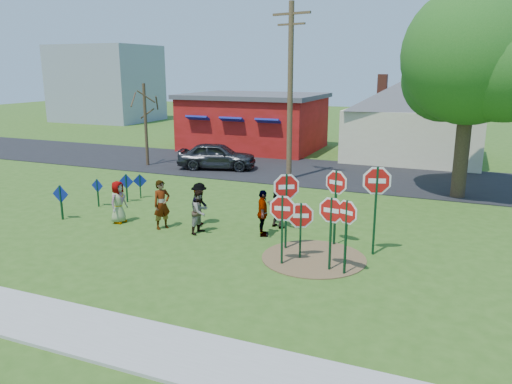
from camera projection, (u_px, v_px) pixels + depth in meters
ground at (200, 231)px, 17.87m from camera, size 120.00×120.00×0.00m
sidewalk at (48, 321)px, 11.41m from camera, size 22.00×1.80×0.08m
road at (299, 171)px, 28.16m from camera, size 120.00×7.50×0.04m
dirt_patch at (314, 258)px, 15.29m from camera, size 3.20×3.20×0.03m
red_building at (254, 121)px, 35.56m from camera, size 9.40×7.69×3.90m
cream_house at (416, 113)px, 31.22m from camera, size 9.40×9.40×6.50m
distant_building at (107, 84)px, 54.22m from camera, size 10.00×8.00×8.00m
stop_sign_a at (282, 214)px, 14.47m from camera, size 1.03×0.18×2.25m
stop_sign_b at (336, 189)px, 15.99m from camera, size 1.02×0.32×2.65m
stop_sign_c at (347, 220)px, 13.73m from camera, size 0.85×0.39×2.30m
stop_sign_d at (377, 188)px, 15.13m from camera, size 1.13×0.38×2.95m
stop_sign_e at (301, 219)px, 14.99m from camera, size 0.99×0.43×1.90m
stop_sign_f at (331, 216)px, 14.01m from camera, size 1.00×0.14×2.31m
stop_sign_g at (286, 194)px, 15.66m from camera, size 0.99×0.58×2.62m
blue_diamond_a at (61, 198)px, 19.01m from camera, size 0.70×0.08×1.36m
blue_diamond_b at (98, 189)px, 20.83m from camera, size 0.58×0.05×1.19m
blue_diamond_c at (126, 185)px, 21.52m from camera, size 0.66×0.15×1.25m
blue_diamond_d at (140, 184)px, 22.18m from camera, size 0.56×0.28×1.10m
person_a at (118, 202)px, 18.64m from camera, size 0.55×0.81×1.61m
person_b at (162, 205)px, 17.94m from camera, size 0.69×0.78×1.79m
person_c at (200, 212)px, 17.48m from camera, size 0.70×0.84×1.56m
person_d at (199, 204)px, 18.37m from camera, size 0.65×1.07×1.60m
person_e at (263, 213)px, 17.16m from camera, size 0.73×1.04×1.63m
person_f at (279, 208)px, 18.12m from camera, size 1.43×0.95×1.48m
suv at (217, 156)px, 28.49m from camera, size 4.74×2.87×1.51m
utility_pole at (290, 89)px, 24.95m from camera, size 2.11×0.66×8.81m
leafy_tree at (474, 63)px, 21.01m from camera, size 6.41×5.85×9.11m
bare_tree_west at (145, 113)px, 29.03m from camera, size 1.80×1.80×4.81m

